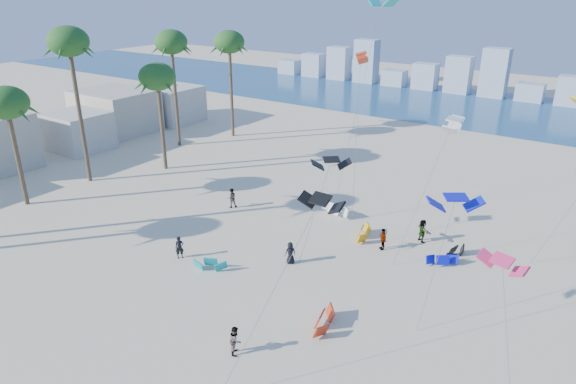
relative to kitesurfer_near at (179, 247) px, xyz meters
The scene contains 10 objects.
ground 10.27m from the kitesurfer_near, 75.78° to the right, with size 220.00×220.00×0.00m, color beige.
ocean 62.13m from the kitesurfer_near, 87.68° to the left, with size 220.00×220.00×0.00m, color navy.
kitesurfer_near is the anchor object (origin of this frame).
kitesurfer_mid 11.65m from the kitesurfer_near, 29.37° to the right, with size 0.83×0.65×1.71m, color gray.
kitesurfers_far 15.93m from the kitesurfer_near, 37.86° to the left, with size 30.53×13.55×1.85m.
grounded_kites 12.42m from the kitesurfer_near, 36.00° to the left, with size 16.18×16.38×0.94m.
flying_kites 23.96m from the kitesurfer_near, 41.62° to the left, with size 25.61×38.44×18.59m.
palm_row 21.97m from the kitesurfer_near, 161.06° to the left, with size 8.85×44.80×15.80m.
beachfront_buildings 33.08m from the kitesurfer_near, 160.74° to the left, with size 11.50×43.00×6.00m.
distant_skyline 72.12m from the kitesurfer_near, 88.95° to the left, with size 85.00×3.00×8.40m.
Camera 1 is at (22.86, -12.85, 18.97)m, focal length 31.88 mm.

